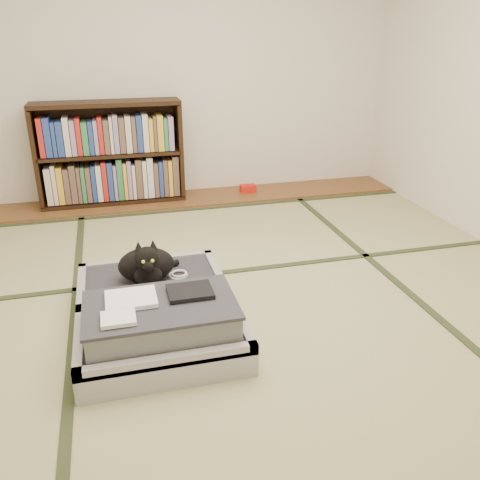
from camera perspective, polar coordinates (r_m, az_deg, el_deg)
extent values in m
plane|color=tan|center=(3.08, 0.76, -6.84)|extent=(4.50, 4.50, 0.00)
cube|color=brown|center=(4.88, -5.52, 4.68)|extent=(4.00, 0.50, 0.02)
cube|color=red|center=(5.01, 0.89, 5.82)|extent=(0.15, 0.10, 0.07)
plane|color=silver|center=(4.89, -6.59, 18.94)|extent=(4.00, 0.00, 4.00)
cube|color=#2D381E|center=(3.01, -18.15, -8.85)|extent=(0.05, 4.50, 0.01)
cube|color=#2D381E|center=(3.46, 17.01, -4.39)|extent=(0.05, 4.50, 0.01)
cube|color=#2D381E|center=(3.42, -1.02, -3.56)|extent=(4.00, 0.05, 0.01)
cube|color=#2D381E|center=(4.60, -4.89, 3.48)|extent=(4.00, 0.05, 0.01)
cube|color=black|center=(4.81, -21.86, 8.57)|extent=(0.04, 0.29, 0.83)
cube|color=black|center=(4.81, -6.82, 10.06)|extent=(0.04, 0.29, 0.83)
cube|color=black|center=(4.89, -13.85, 4.39)|extent=(1.29, 0.29, 0.04)
cube|color=black|center=(4.69, -14.89, 14.62)|extent=(1.29, 0.29, 0.04)
cube|color=black|center=(4.77, -14.35, 9.37)|extent=(1.23, 0.29, 0.03)
cube|color=black|center=(4.90, -14.39, 9.75)|extent=(1.29, 0.02, 0.83)
cube|color=gray|center=(4.81, -14.09, 6.80)|extent=(1.16, 0.21, 0.35)
cube|color=gray|center=(4.71, -14.57, 11.56)|extent=(1.16, 0.21, 0.31)
cube|color=#A0A0A5|center=(2.61, -8.65, -11.43)|extent=(0.83, 0.55, 0.14)
cube|color=#2D2D35|center=(2.59, -8.70, -10.74)|extent=(0.74, 0.47, 0.11)
cube|color=#A0A0A5|center=(2.36, -8.01, -13.30)|extent=(0.83, 0.04, 0.06)
cube|color=#A0A0A5|center=(2.78, -9.36, -7.20)|extent=(0.83, 0.04, 0.06)
cube|color=#A0A0A5|center=(2.57, -17.64, -10.87)|extent=(0.04, 0.55, 0.06)
cube|color=#A0A0A5|center=(2.62, -0.09, -8.92)|extent=(0.04, 0.55, 0.06)
cube|color=#A0A0A5|center=(3.08, -9.86, -5.72)|extent=(0.83, 0.55, 0.14)
cube|color=#2D2D35|center=(3.06, -9.91, -5.10)|extent=(0.74, 0.47, 0.11)
cube|color=#A0A0A5|center=(2.82, -9.46, -6.76)|extent=(0.83, 0.04, 0.06)
cube|color=#A0A0A5|center=(3.27, -10.39, -2.44)|extent=(0.83, 0.04, 0.06)
cube|color=#A0A0A5|center=(3.05, -17.35, -5.17)|extent=(0.04, 0.55, 0.06)
cube|color=#A0A0A5|center=(3.09, -2.69, -3.65)|extent=(0.04, 0.55, 0.06)
cylinder|color=black|center=(2.80, -9.42, -6.88)|extent=(0.75, 0.03, 0.03)
cube|color=gray|center=(2.53, -8.83, -8.84)|extent=(0.71, 0.43, 0.14)
cube|color=#34333A|center=(2.49, -8.95, -7.22)|extent=(0.73, 0.45, 0.02)
cube|color=white|center=(2.52, -12.14, -6.48)|extent=(0.24, 0.20, 0.02)
cube|color=black|center=(2.54, -5.63, -5.78)|extent=(0.22, 0.18, 0.02)
cube|color=white|center=(2.38, -13.50, -8.56)|extent=(0.16, 0.13, 0.02)
cube|color=white|center=(2.38, -13.91, -15.44)|extent=(0.07, 0.01, 0.05)
cube|color=white|center=(2.39, -10.59, -15.39)|extent=(0.06, 0.01, 0.04)
cube|color=orange|center=(2.42, -1.19, -13.92)|extent=(0.06, 0.01, 0.04)
cube|color=#197F33|center=(2.40, -3.05, -13.77)|extent=(0.04, 0.01, 0.03)
ellipsoid|color=black|center=(2.98, -10.49, -2.75)|extent=(0.32, 0.21, 0.20)
ellipsoid|color=black|center=(2.91, -10.29, -3.92)|extent=(0.16, 0.12, 0.12)
ellipsoid|color=black|center=(2.83, -10.40, -2.02)|extent=(0.14, 0.13, 0.13)
sphere|color=black|center=(2.79, -10.27, -2.90)|extent=(0.06, 0.06, 0.06)
cone|color=black|center=(2.82, -11.34, -0.69)|extent=(0.05, 0.06, 0.06)
cone|color=black|center=(2.82, -9.73, -0.53)|extent=(0.05, 0.06, 0.06)
sphere|color=#A5BF33|center=(2.77, -10.81, -2.42)|extent=(0.02, 0.02, 0.02)
sphere|color=#A5BF33|center=(2.77, -9.80, -2.32)|extent=(0.02, 0.02, 0.02)
cylinder|color=black|center=(3.11, -8.52, -2.96)|extent=(0.20, 0.12, 0.04)
torus|color=white|center=(3.04, -6.96, -3.95)|extent=(0.12, 0.12, 0.02)
torus|color=white|center=(3.03, -6.86, -3.76)|extent=(0.10, 0.10, 0.01)
cube|color=black|center=(2.77, -3.29, -10.48)|extent=(0.43, 0.03, 0.01)
cube|color=black|center=(2.81, -6.19, -10.10)|extent=(0.20, 0.12, 0.01)
cube|color=black|center=(2.85, -0.97, -9.44)|extent=(0.17, 0.16, 0.01)
cylinder|color=black|center=(2.90, -3.90, -8.88)|extent=(0.02, 0.08, 0.01)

